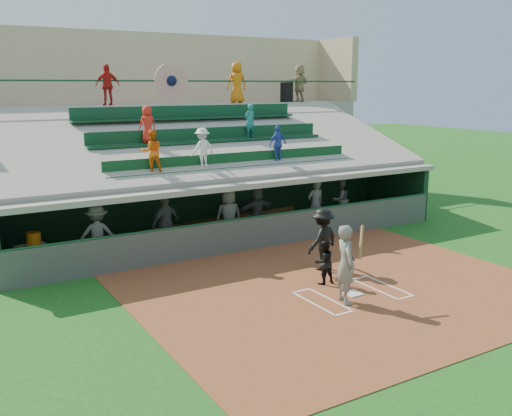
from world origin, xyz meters
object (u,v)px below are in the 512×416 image
batter_at_plate (346,264)px  trash_bin (287,92)px  home_plate (353,293)px  catcher (324,262)px  white_table (33,258)px  water_cooler (34,239)px

batter_at_plate → trash_bin: bearing=62.2°
home_plate → catcher: size_ratio=0.35×
catcher → white_table: 8.59m
home_plate → trash_bin: size_ratio=0.45×
catcher → trash_bin: bearing=-116.7°
batter_at_plate → catcher: (0.39, 1.39, -0.40)m
home_plate → water_cooler: (-6.84, 6.33, 0.96)m
batter_at_plate → trash_bin: 15.21m
home_plate → catcher: 1.23m
catcher → white_table: (-6.72, 5.34, -0.23)m
batter_at_plate → water_cooler: bearing=133.3°
batter_at_plate → catcher: size_ratio=1.63×
trash_bin → water_cooler: bearing=-154.4°
home_plate → batter_at_plate: bearing=-148.9°
home_plate → batter_at_plate: batter_at_plate is taller
batter_at_plate → white_table: batter_at_plate is taller
white_table → water_cooler: bearing=-62.8°
batter_at_plate → trash_bin: (6.84, 12.96, 4.04)m
catcher → water_cooler: 8.51m
home_plate → white_table: (-6.89, 6.40, 0.38)m
home_plate → white_table: bearing=137.2°
batter_at_plate → white_table: bearing=133.2°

